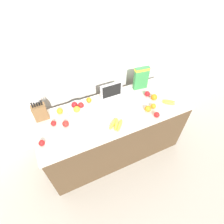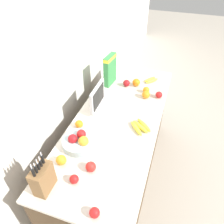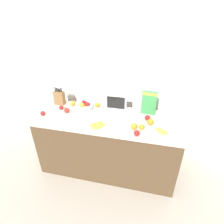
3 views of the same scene
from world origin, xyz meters
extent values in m
plane|color=#B2A899|center=(0.00, 0.00, 0.00)|extent=(14.00, 14.00, 0.00)
cube|color=silver|center=(0.00, 0.60, 1.30)|extent=(9.00, 0.06, 2.60)
cube|color=#4C3823|center=(0.00, 0.00, 0.44)|extent=(1.96, 0.74, 0.87)
cube|color=beige|center=(0.00, 0.00, 0.89)|extent=(1.99, 0.77, 0.03)
cube|color=brown|center=(-0.84, 0.25, 1.01)|extent=(0.16, 0.09, 0.21)
cylinder|color=black|center=(-0.89, 0.25, 1.15)|extent=(0.02, 0.02, 0.07)
cube|color=silver|center=(-0.89, 0.25, 1.20)|extent=(0.01, 0.00, 0.04)
cylinder|color=black|center=(-0.87, 0.25, 1.14)|extent=(0.02, 0.02, 0.06)
cube|color=silver|center=(-0.87, 0.25, 1.19)|extent=(0.01, 0.00, 0.03)
cylinder|color=black|center=(-0.84, 0.25, 1.14)|extent=(0.02, 0.02, 0.05)
cube|color=silver|center=(-0.84, 0.25, 1.19)|extent=(0.01, 0.00, 0.04)
cylinder|color=black|center=(-0.82, 0.25, 1.14)|extent=(0.02, 0.02, 0.05)
cube|color=silver|center=(-0.82, 0.25, 1.19)|extent=(0.01, 0.00, 0.04)
cylinder|color=black|center=(-0.79, 0.25, 1.15)|extent=(0.02, 0.02, 0.07)
cube|color=silver|center=(-0.79, 0.25, 1.20)|extent=(0.01, 0.00, 0.03)
cube|color=#B7B7BC|center=(0.07, 0.23, 0.92)|extent=(0.11, 0.03, 0.03)
cube|color=#B7B7BC|center=(0.07, 0.23, 1.04)|extent=(0.31, 0.02, 0.22)
cube|color=black|center=(0.07, 0.21, 1.04)|extent=(0.26, 0.00, 0.18)
cube|color=#338442|center=(0.53, 0.26, 1.07)|extent=(0.21, 0.08, 0.34)
cube|color=yellow|center=(0.53, 0.26, 1.21)|extent=(0.21, 0.09, 0.04)
cylinder|color=#99B2B7|center=(-0.42, 0.20, 0.93)|extent=(0.27, 0.27, 0.06)
sphere|color=red|center=(-0.37, 0.20, 0.97)|extent=(0.08, 0.08, 0.08)
sphere|color=#A31419|center=(-0.44, 0.24, 0.97)|extent=(0.08, 0.08, 0.08)
sphere|color=orange|center=(-0.43, 0.15, 0.97)|extent=(0.08, 0.08, 0.08)
ellipsoid|color=yellow|center=(0.73, -0.16, 0.92)|extent=(0.16, 0.13, 0.04)
ellipsoid|color=yellow|center=(0.71, -0.19, 0.92)|extent=(0.15, 0.13, 0.04)
ellipsoid|color=yellow|center=(-0.11, -0.20, 0.92)|extent=(0.17, 0.15, 0.04)
ellipsoid|color=yellow|center=(-0.08, -0.22, 0.92)|extent=(0.14, 0.18, 0.04)
ellipsoid|color=yellow|center=(-0.05, -0.25, 0.92)|extent=(0.16, 0.17, 0.04)
sphere|color=red|center=(-0.74, 0.09, 0.93)|extent=(0.06, 0.06, 0.06)
sphere|color=red|center=(-0.62, 0.02, 0.94)|extent=(0.08, 0.08, 0.08)
sphere|color=red|center=(-0.91, -0.13, 0.93)|extent=(0.07, 0.07, 0.07)
sphere|color=red|center=(0.43, -0.31, 0.94)|extent=(0.07, 0.07, 0.07)
sphere|color=#A31419|center=(0.54, 0.07, 0.94)|extent=(0.08, 0.08, 0.08)
sphere|color=orange|center=(0.58, -0.03, 0.94)|extent=(0.08, 0.08, 0.08)
sphere|color=orange|center=(-0.23, 0.29, 0.94)|extent=(0.07, 0.07, 0.07)
sphere|color=orange|center=(0.48, -0.16, 0.94)|extent=(0.07, 0.07, 0.07)
sphere|color=orange|center=(0.38, -0.18, 0.94)|extent=(0.08, 0.08, 0.08)
sphere|color=orange|center=(-0.63, 0.25, 0.94)|extent=(0.08, 0.08, 0.08)
camera|label=1|loc=(-0.66, -1.37, 2.51)|focal=28.00mm
camera|label=2|loc=(-1.46, -0.43, 2.25)|focal=35.00mm
camera|label=3|loc=(0.53, -1.99, 2.15)|focal=28.00mm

